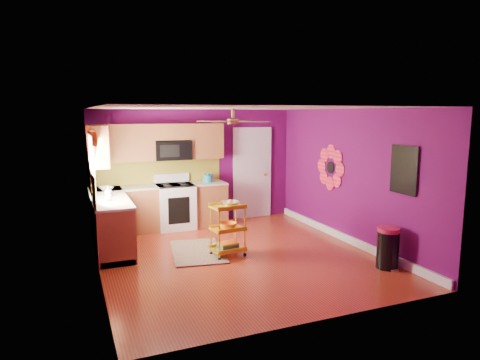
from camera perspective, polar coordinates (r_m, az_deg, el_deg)
name	(u,v)px	position (r m, az deg, el deg)	size (l,w,h in m)	color
ground	(237,256)	(7.43, -0.34, -10.10)	(5.00, 5.00, 0.00)	maroon
room_envelope	(239,161)	(7.08, -0.15, 2.53)	(4.54, 5.04, 2.52)	#5B0A53
lower_cabinets	(140,215)	(8.66, -13.21, -4.57)	(2.81, 2.31, 0.94)	brown
electric_range	(175,206)	(9.14, -8.63, -3.41)	(0.76, 0.66, 1.13)	white
upper_cabinetry	(140,144)	(8.82, -13.22, 4.65)	(2.80, 2.30, 1.26)	brown
left_window	(92,154)	(7.61, -19.15, 3.28)	(0.08, 1.35, 1.08)	white
panel_door	(252,174)	(9.92, 1.62, 0.83)	(0.95, 0.11, 2.15)	white
right_wall_art	(361,168)	(7.91, 15.78, 1.49)	(0.04, 2.74, 1.04)	black
ceiling_fan	(233,121)	(7.21, -0.95, 7.89)	(1.01, 1.01, 0.26)	#BF8C3F
shag_rug	(197,251)	(7.65, -5.71, -9.47)	(0.87, 1.42, 0.02)	black
rolling_cart	(228,227)	(7.30, -1.59, -6.30)	(0.58, 0.45, 0.98)	yellow
trash_can	(388,248)	(7.17, 19.11, -8.55)	(0.42, 0.43, 0.65)	black
teal_kettle	(208,179)	(9.22, -4.29, 0.19)	(0.18, 0.18, 0.21)	teal
toaster	(208,178)	(9.29, -4.23, 0.29)	(0.22, 0.15, 0.18)	beige
soap_bottle_a	(108,192)	(7.97, -17.24, -1.55)	(0.08, 0.08, 0.17)	#EA3F72
soap_bottle_b	(108,191)	(8.06, -17.16, -1.42)	(0.14, 0.14, 0.18)	white
counter_dish	(106,188)	(8.68, -17.38, -1.07)	(0.28, 0.28, 0.07)	white
counter_cup	(108,198)	(7.64, -17.13, -2.31)	(0.11, 0.11, 0.09)	white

